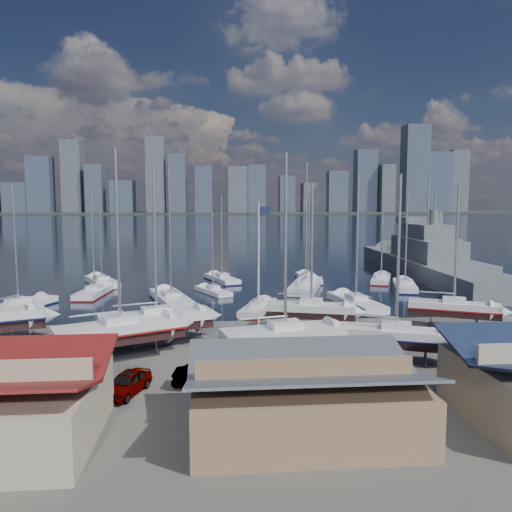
{
  "coord_description": "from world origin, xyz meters",
  "views": [
    {
      "loc": [
        -4.88,
        -51.63,
        12.34
      ],
      "look_at": [
        0.31,
        8.0,
        6.05
      ],
      "focal_mm": 35.0,
      "sensor_mm": 36.0,
      "label": 1
    }
  ],
  "objects": [
    {
      "name": "sailboat_moored_11",
      "position": [
        21.65,
        24.42,
        0.31
      ],
      "size": [
        6.01,
        9.71,
        14.08
      ],
      "rotation": [
        0.0,
        0.0,
        1.18
      ],
      "color": "black",
      "rests_on": "water"
    },
    {
      "name": "naval_ship_east",
      "position": [
        31.66,
        30.61,
        1.67
      ],
      "size": [
        10.93,
        52.36,
        18.68
      ],
      "rotation": [
        0.0,
        0.0,
        1.52
      ],
      "color": "slate",
      "rests_on": "water"
    },
    {
      "name": "sailboat_cradle_4",
      "position": [
        4.69,
        -4.17,
        1.99
      ],
      "size": [
        8.97,
        4.78,
        14.24
      ],
      "rotation": [
        0.0,
        0.0,
        -0.29
      ],
      "color": "#2D2D33",
      "rests_on": "ground"
    },
    {
      "name": "ground",
      "position": [
        0.0,
        -10.0,
        0.0
      ],
      "size": [
        1400.0,
        1400.0,
        0.0
      ],
      "primitive_type": "plane",
      "color": "#605E59",
      "rests_on": "ground"
    },
    {
      "name": "sailboat_moored_5",
      "position": [
        -3.49,
        26.68,
        0.31
      ],
      "size": [
        5.82,
        9.87,
        14.25
      ],
      "rotation": [
        0.0,
        0.0,
        1.93
      ],
      "color": "black",
      "rests_on": "water"
    },
    {
      "name": "sailboat_moored_1",
      "position": [
        -20.83,
        16.31,
        0.31
      ],
      "size": [
        3.73,
        10.22,
        14.96
      ],
      "rotation": [
        0.0,
        0.0,
        1.48
      ],
      "color": "black",
      "rests_on": "water"
    },
    {
      "name": "car_b",
      "position": [
        -5.16,
        -19.04,
        0.81
      ],
      "size": [
        5.08,
        2.31,
        1.62
      ],
      "primitive_type": "imported",
      "rotation": [
        0.0,
        0.0,
        1.45
      ],
      "color": "gray",
      "rests_on": "ground"
    },
    {
      "name": "sailboat_moored_6",
      "position": [
        0.23,
        4.28,
        0.31
      ],
      "size": [
        5.33,
        9.42,
        13.58
      ],
      "rotation": [
        0.0,
        0.0,
        1.24
      ],
      "color": "black",
      "rests_on": "water"
    },
    {
      "name": "far_shore",
      "position": [
        0.0,
        560.0,
        1.1
      ],
      "size": [
        1400.0,
        80.0,
        2.2
      ],
      "primitive_type": "cube",
      "color": "#2D332D",
      "rests_on": "ground"
    },
    {
      "name": "skyline",
      "position": [
        -7.83,
        553.76,
        39.09
      ],
      "size": [
        639.14,
        43.8,
        107.69
      ],
      "color": "#475166",
      "rests_on": "far_shore"
    },
    {
      "name": "sailboat_cradle_1",
      "position": [
        -12.38,
        -11.47,
        2.11
      ],
      "size": [
        10.59,
        7.23,
        16.72
      ],
      "rotation": [
        0.0,
        0.0,
        0.46
      ],
      "color": "#2D2D33",
      "rests_on": "ground"
    },
    {
      "name": "naval_ship_west",
      "position": [
        39.07,
        44.14,
        1.67
      ],
      "size": [
        6.32,
        38.48,
        17.46
      ],
      "rotation": [
        0.0,
        0.0,
        1.57
      ],
      "color": "slate",
      "rests_on": "water"
    },
    {
      "name": "sailboat_moored_2",
      "position": [
        -21.76,
        25.09,
        0.32
      ],
      "size": [
        7.24,
        10.7,
        15.82
      ],
      "rotation": [
        0.0,
        0.0,
        2.03
      ],
      "color": "black",
      "rests_on": "water"
    },
    {
      "name": "sailboat_moored_8",
      "position": [
        10.3,
        26.21,
        0.31
      ],
      "size": [
        2.75,
        9.71,
        14.5
      ],
      "rotation": [
        0.0,
        0.0,
        1.57
      ],
      "color": "black",
      "rests_on": "water"
    },
    {
      "name": "flagpole",
      "position": [
        -0.81,
        -8.57,
        7.14
      ],
      "size": [
        1.09,
        0.12,
        12.36
      ],
      "color": "white",
      "rests_on": "ground"
    },
    {
      "name": "sailboat_moored_4",
      "position": [
        -4.93,
        16.08,
        0.33
      ],
      "size": [
        5.33,
        7.81,
        11.56
      ],
      "rotation": [
        0.0,
        0.0,
        2.03
      ],
      "color": "black",
      "rests_on": "water"
    },
    {
      "name": "sailboat_cradle_2",
      "position": [
        -9.9,
        -7.75,
        2.08
      ],
      "size": [
        10.19,
        5.84,
        16.05
      ],
      "rotation": [
        0.0,
        0.0,
        0.34
      ],
      "color": "#2D2D33",
      "rests_on": "ground"
    },
    {
      "name": "shed_grey",
      "position": [
        0.0,
        -26.0,
        2.15
      ],
      "size": [
        12.6,
        8.4,
        4.17
      ],
      "color": "#8C6B4C",
      "rests_on": "ground"
    },
    {
      "name": "sailboat_moored_7",
      "position": [
        8.32,
        17.97,
        0.33
      ],
      "size": [
        7.2,
        13.01,
        18.94
      ],
      "rotation": [
        0.0,
        0.0,
        1.26
      ],
      "color": "black",
      "rests_on": "water"
    },
    {
      "name": "sailboat_moored_10",
      "position": [
        22.8,
        17.52,
        0.31
      ],
      "size": [
        5.59,
        10.41,
        14.99
      ],
      "rotation": [
        0.0,
        0.0,
        1.28
      ],
      "color": "black",
      "rests_on": "water"
    },
    {
      "name": "sailboat_cradle_6",
      "position": [
        18.99,
        -4.73,
        1.98
      ],
      "size": [
        8.87,
        5.92,
        14.16
      ],
      "rotation": [
        0.0,
        0.0,
        -0.44
      ],
      "color": "#2D2D33",
      "rests_on": "ground"
    },
    {
      "name": "car_c",
      "position": [
        6.52,
        -18.4,
        0.79
      ],
      "size": [
        3.57,
        6.03,
        1.57
      ],
      "primitive_type": "imported",
      "rotation": [
        0.0,
        0.0,
        -0.18
      ],
      "color": "gray",
      "rests_on": "ground"
    },
    {
      "name": "car_d",
      "position": [
        7.56,
        -20.01,
        0.79
      ],
      "size": [
        3.8,
        5.88,
        1.59
      ],
      "primitive_type": "imported",
      "rotation": [
        0.0,
        0.0,
        -0.32
      ],
      "color": "gray",
      "rests_on": "ground"
    },
    {
      "name": "water",
      "position": [
        0.0,
        300.0,
        -0.15
      ],
      "size": [
        1400.0,
        600.0,
        0.4
      ],
      "primitive_type": "cube",
      "color": "#172436",
      "rests_on": "ground"
    },
    {
      "name": "sailboat_moored_0",
      "position": [
        -27.46,
        7.52,
        0.31
      ],
      "size": [
        6.7,
        10.53,
        15.3
      ],
      "rotation": [
        0.0,
        0.0,
        1.16
      ],
      "color": "black",
      "rests_on": "water"
    },
    {
      "name": "sailboat_cradle_3",
      "position": [
        0.66,
        -14.1,
        2.08
      ],
      "size": [
        10.4,
        5.07,
        16.18
      ],
      "rotation": [
        0.0,
        0.0,
        0.24
      ],
      "color": "#2D2D33",
      "rests_on": "ground"
    },
    {
      "name": "sailboat_cradle_5",
      "position": [
        9.37,
        -14.57,
        2.0
      ],
      "size": [
        9.25,
        5.66,
        14.59
      ],
      "rotation": [
        0.0,
        0.0,
        -0.38
      ],
      "color": "#2D2D33",
      "rests_on": "ground"
    },
    {
      "name": "sailboat_moored_9",
      "position": [
        12.17,
        5.93,
        0.32
      ],
      "size": [
        4.71,
        11.28,
        16.52
      ],
      "rotation": [
        0.0,
        0.0,
        1.73
      ],
      "color": "black",
      "rests_on": "water"
    },
    {
      "name": "car_a",
      "position": [
        -10.53,
        -19.69,
        0.75
      ],
      "size": [
        3.18,
        4.72,
        1.49
      ],
      "primitive_type": "imported",
      "rotation": [
        0.0,
        0.0,
        -0.36
      ],
      "color": "gray",
      "rests_on": "ground"
    },
    {
      "name": "sailboat_moored_3",
      "position": [
        -10.11,
        10.06,
        0.31
      ],
      "size": [
        6.65,
        12.16,
        17.52
      ],
      "rotation": [
        0.0,
        0.0,
        1.88
      ],
      "color": "black",
      "rests_on": "water"
    }
  ]
}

